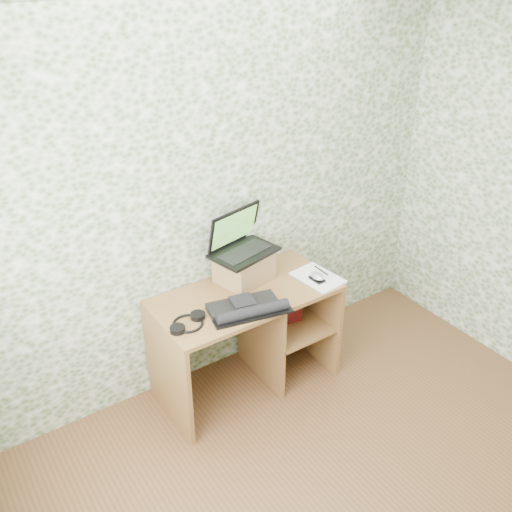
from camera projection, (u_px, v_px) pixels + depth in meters
wall_back at (218, 199)px, 3.62m from camera, size 3.50×0.00×3.50m
desk at (253, 321)px, 3.86m from camera, size 1.20×0.60×0.75m
riser at (244, 267)px, 3.76m from camera, size 0.38×0.34×0.20m
laptop at (240, 242)px, 3.71m from camera, size 0.47×0.38×0.28m
keyboard at (247, 308)px, 3.48m from camera, size 0.51×0.35×0.07m
headphones at (188, 323)px, 3.37m from camera, size 0.25×0.23×0.03m
notepad at (318, 278)px, 3.81m from camera, size 0.27×0.35×0.02m
mouse at (317, 278)px, 3.77m from camera, size 0.08×0.12×0.04m
pen at (321, 270)px, 3.88m from camera, size 0.01×0.14×0.01m
red_box at (286, 306)px, 3.94m from camera, size 0.23×0.12×0.27m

